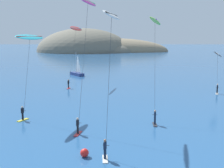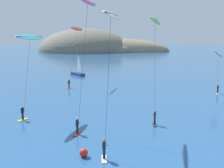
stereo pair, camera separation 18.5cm
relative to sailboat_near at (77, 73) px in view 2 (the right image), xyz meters
The scene contains 9 objects.
headland_island 106.06m from the sailboat_near, 91.79° to the left, with size 80.23×52.90×28.09m.
sailboat_near is the anchor object (origin of this frame).
kitesurfer_magenta 40.56m from the sailboat_near, 80.83° to the right, with size 2.31×7.33×13.67m.
kitesurfer_lime 38.41m from the sailboat_near, 67.82° to the right, with size 1.90×8.32×12.01m.
kitesurfer_black 33.85m from the sailboat_near, 34.45° to the right, with size 2.96×7.01×6.96m.
kitesurfer_red 16.24m from the sailboat_near, 82.55° to the right, with size 2.51×8.93×11.55m.
kitesurfer_cyan 36.17m from the sailboat_near, 91.55° to the right, with size 2.90×6.00×9.92m.
kitesurfer_white 47.28m from the sailboat_near, 79.11° to the right, with size 2.03×5.72×11.80m.
marker_buoy 47.76m from the sailboat_near, 82.06° to the right, with size 0.70×0.70×0.70m, color red.
Camera 2 is at (2.18, -12.46, 9.73)m, focal length 45.00 mm.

